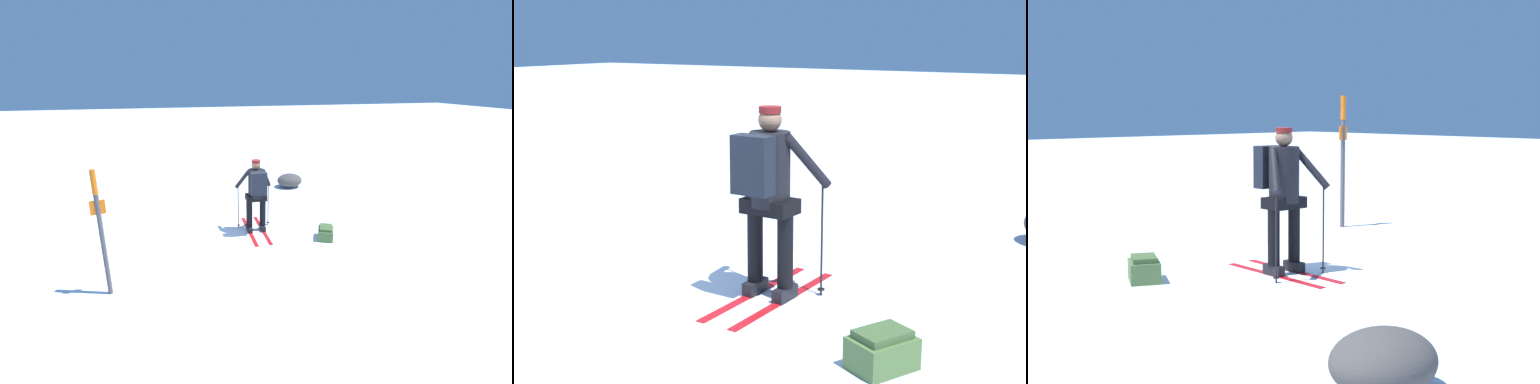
{
  "view_description": "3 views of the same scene",
  "coord_description": "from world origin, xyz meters",
  "views": [
    {
      "loc": [
        1.26,
        7.01,
        3.63
      ],
      "look_at": [
        -0.64,
        -0.6,
        1.02
      ],
      "focal_mm": 24.0,
      "sensor_mm": 36.0,
      "label": 1
    },
    {
      "loc": [
        -4.04,
        4.84,
        2.46
      ],
      "look_at": [
        -0.64,
        -0.6,
        1.02
      ],
      "focal_mm": 50.0,
      "sensor_mm": 36.0,
      "label": 2
    },
    {
      "loc": [
        -6.54,
        -7.02,
        2.04
      ],
      "look_at": [
        -0.64,
        -0.6,
        1.02
      ],
      "focal_mm": 50.0,
      "sensor_mm": 36.0,
      "label": 3
    }
  ],
  "objects": [
    {
      "name": "ground_plane",
      "position": [
        0.0,
        0.0,
        0.0
      ],
      "size": [
        80.0,
        80.0,
        0.0
      ],
      "primitive_type": "plane",
      "color": "white"
    },
    {
      "name": "skier",
      "position": [
        -0.64,
        -0.57,
        1.08
      ],
      "size": [
        0.95,
        1.73,
        1.82
      ],
      "color": "red",
      "rests_on": "ground_plane"
    },
    {
      "name": "dropped_backpack",
      "position": [
        -2.14,
        0.22,
        0.15
      ],
      "size": [
        0.52,
        0.57,
        0.31
      ],
      "color": "#4C6B38",
      "rests_on": "ground_plane"
    }
  ]
}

